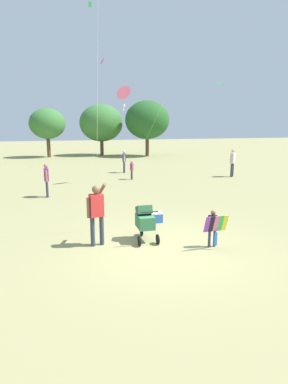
% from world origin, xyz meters
% --- Properties ---
extents(ground_plane, '(120.00, 120.00, 0.00)m').
position_xyz_m(ground_plane, '(0.00, 0.00, 0.00)').
color(ground_plane, '#938E5B').
extents(treeline_distant, '(26.51, 6.75, 5.65)m').
position_xyz_m(treeline_distant, '(-5.90, 25.44, 3.40)').
color(treeline_distant, brown).
rests_on(treeline_distant, ground).
extents(child_with_butterfly_kite, '(0.65, 0.33, 1.02)m').
position_xyz_m(child_with_butterfly_kite, '(1.30, -0.27, 0.62)').
color(child_with_butterfly_kite, '#33384C').
rests_on(child_with_butterfly_kite, ground).
extents(person_adult_flyer, '(0.55, 0.56, 1.74)m').
position_xyz_m(person_adult_flyer, '(-1.65, 0.75, 1.00)').
color(person_adult_flyer, '#33384C').
rests_on(person_adult_flyer, ground).
extents(stroller, '(0.57, 1.09, 1.03)m').
position_xyz_m(stroller, '(-0.29, 0.76, 0.61)').
color(stroller, black).
rests_on(stroller, ground).
extents(kite_orange_delta, '(2.08, 2.90, 5.24)m').
position_xyz_m(kite_orange_delta, '(1.21, 9.85, 4.86)').
color(kite_orange_delta, pink).
rests_on(kite_orange_delta, ground).
extents(person_red_shirt, '(0.16, 0.36, 1.11)m').
position_xyz_m(person_red_shirt, '(1.88, 10.95, 0.66)').
color(person_red_shirt, '#4C4C51').
rests_on(person_red_shirt, ground).
extents(person_sitting_far, '(0.20, 0.49, 1.52)m').
position_xyz_m(person_sitting_far, '(-2.97, 7.37, 0.90)').
color(person_sitting_far, '#33384C').
rests_on(person_sitting_far, ground).
extents(person_couple_left, '(0.24, 0.49, 1.52)m').
position_xyz_m(person_couple_left, '(2.05, 13.75, 0.90)').
color(person_couple_left, '#33384C').
rests_on(person_couple_left, ground).
extents(person_kid_running, '(0.44, 0.42, 1.73)m').
position_xyz_m(person_kid_running, '(8.18, 10.17, 1.02)').
color(person_kid_running, '#33384C').
rests_on(person_kid_running, ground).
extents(cooler_box, '(0.45, 0.33, 0.35)m').
position_xyz_m(cooler_box, '(0.53, 2.32, 0.18)').
color(cooler_box, '#2D5BB7').
rests_on(cooler_box, ground).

